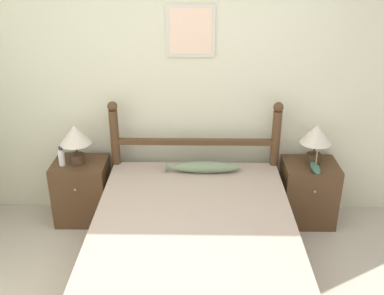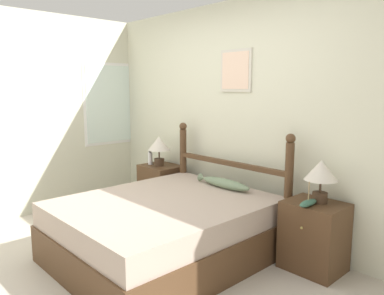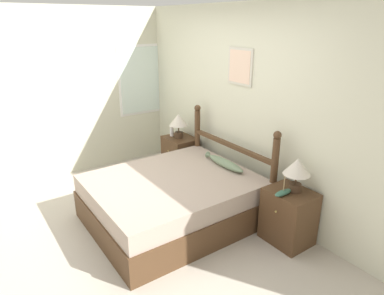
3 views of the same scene
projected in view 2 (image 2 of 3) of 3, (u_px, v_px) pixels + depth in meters
name	position (u px, v px, depth m)	size (l,w,h in m)	color
ground_plane	(104.00, 278.00, 3.20)	(16.00, 16.00, 0.00)	#B7AD9E
wall_back	(237.00, 118.00, 4.17)	(6.40, 0.08, 2.55)	beige
wall_left	(13.00, 116.00, 4.56)	(0.08, 6.40, 2.55)	beige
bed	(165.00, 229.00, 3.56)	(1.59, 1.91, 0.57)	#4C331E
headboard	(229.00, 176.00, 4.12)	(1.60, 0.09, 1.19)	#4C331E
nightstand_left	(161.00, 188.00, 4.90)	(0.50, 0.44, 0.62)	#4C331E
nightstand_right	(314.00, 236.00, 3.32)	(0.50, 0.44, 0.62)	#4C331E
table_lamp_left	(159.00, 145.00, 4.79)	(0.29, 0.29, 0.38)	#422D1E
table_lamp_right	(321.00, 173.00, 3.24)	(0.29, 0.29, 0.38)	#422D1E
bottle	(150.00, 158.00, 4.89)	(0.06, 0.06, 0.19)	white
model_boat	(308.00, 203.00, 3.18)	(0.08, 0.24, 0.21)	#386651
fish_pillow	(224.00, 183.00, 3.95)	(0.70, 0.14, 0.10)	gray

